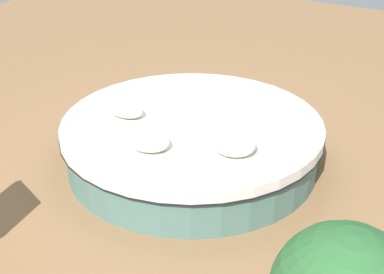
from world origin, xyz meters
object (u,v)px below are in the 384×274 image
Objects in this scene: throw_pillow_1 at (148,141)px; throw_pillow_2 at (234,144)px; round_bed at (192,141)px; throw_pillow_0 at (125,110)px.

throw_pillow_1 is 0.81m from throw_pillow_2.
round_bed is 0.87m from throw_pillow_2.
throw_pillow_1 is at bearing 147.19° from throw_pillow_0.
throw_pillow_2 reaches higher than throw_pillow_1.
throw_pillow_1 is 1.02× the size of throw_pillow_2.
throw_pillow_1 is (-0.65, 0.42, -0.00)m from throw_pillow_0.
throw_pillow_0 reaches higher than round_bed.
round_bed is at bearing -90.37° from throw_pillow_1.
throw_pillow_1 reaches higher than round_bed.
throw_pillow_0 is 0.77m from throw_pillow_1.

